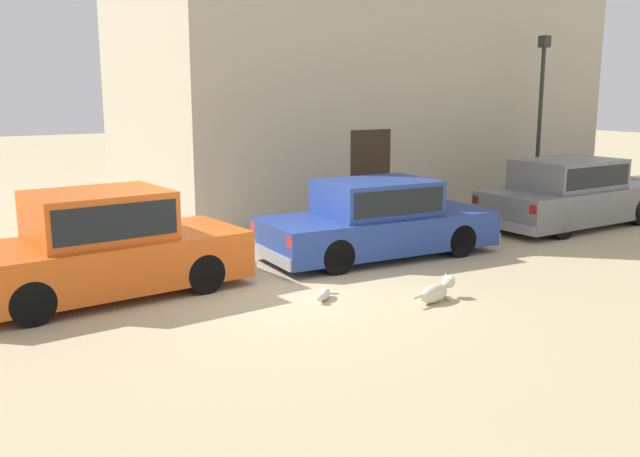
{
  "coord_description": "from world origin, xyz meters",
  "views": [
    {
      "loc": [
        -4.74,
        -8.75,
        3.02
      ],
      "look_at": [
        0.82,
        0.2,
        0.9
      ],
      "focal_mm": 39.17,
      "sensor_mm": 36.0,
      "label": 1
    }
  ],
  "objects_px": {
    "parked_sedan_second": "(377,219)",
    "parked_sedan_third": "(571,193)",
    "stray_dog_spotted": "(437,291)",
    "street_lamp": "(541,102)",
    "stray_cat": "(324,295)",
    "parked_sedan_nearest": "(102,245)"
  },
  "relations": [
    {
      "from": "parked_sedan_second",
      "to": "street_lamp",
      "type": "relative_size",
      "value": 1.06
    },
    {
      "from": "parked_sedan_third",
      "to": "street_lamp",
      "type": "relative_size",
      "value": 1.1
    },
    {
      "from": "parked_sedan_nearest",
      "to": "stray_dog_spotted",
      "type": "height_order",
      "value": "parked_sedan_nearest"
    },
    {
      "from": "parked_sedan_third",
      "to": "stray_cat",
      "type": "height_order",
      "value": "parked_sedan_third"
    },
    {
      "from": "stray_dog_spotted",
      "to": "parked_sedan_nearest",
      "type": "bearing_deg",
      "value": 133.86
    },
    {
      "from": "stray_dog_spotted",
      "to": "street_lamp",
      "type": "xyz_separation_m",
      "value": [
        7.3,
        4.63,
        2.54
      ]
    },
    {
      "from": "street_lamp",
      "to": "parked_sedan_second",
      "type": "bearing_deg",
      "value": -163.27
    },
    {
      "from": "street_lamp",
      "to": "stray_cat",
      "type": "bearing_deg",
      "value": -156.78
    },
    {
      "from": "parked_sedan_second",
      "to": "parked_sedan_third",
      "type": "distance_m",
      "value": 5.34
    },
    {
      "from": "parked_sedan_third",
      "to": "stray_dog_spotted",
      "type": "distance_m",
      "value": 6.88
    },
    {
      "from": "stray_dog_spotted",
      "to": "street_lamp",
      "type": "relative_size",
      "value": 0.22
    },
    {
      "from": "parked_sedan_third",
      "to": "parked_sedan_nearest",
      "type": "bearing_deg",
      "value": 178.02
    },
    {
      "from": "street_lamp",
      "to": "parked_sedan_third",
      "type": "bearing_deg",
      "value": -118.49
    },
    {
      "from": "parked_sedan_third",
      "to": "stray_dog_spotted",
      "type": "bearing_deg",
      "value": -157.82
    },
    {
      "from": "parked_sedan_second",
      "to": "parked_sedan_third",
      "type": "height_order",
      "value": "parked_sedan_third"
    },
    {
      "from": "parked_sedan_nearest",
      "to": "stray_cat",
      "type": "relative_size",
      "value": 7.71
    },
    {
      "from": "street_lamp",
      "to": "stray_dog_spotted",
      "type": "bearing_deg",
      "value": -147.61
    },
    {
      "from": "parked_sedan_third",
      "to": "street_lamp",
      "type": "bearing_deg",
      "value": 60.06
    },
    {
      "from": "parked_sedan_second",
      "to": "stray_dog_spotted",
      "type": "relative_size",
      "value": 4.78
    },
    {
      "from": "parked_sedan_third",
      "to": "stray_dog_spotted",
      "type": "relative_size",
      "value": 4.92
    },
    {
      "from": "parked_sedan_second",
      "to": "stray_dog_spotted",
      "type": "bearing_deg",
      "value": -105.52
    },
    {
      "from": "parked_sedan_second",
      "to": "parked_sedan_third",
      "type": "xyz_separation_m",
      "value": [
        5.34,
        0.03,
        0.06
      ]
    }
  ]
}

